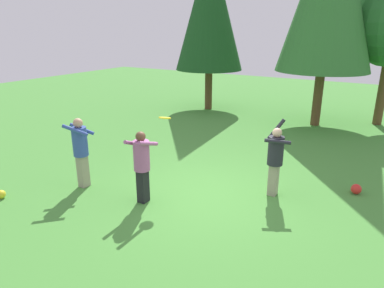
{
  "coord_description": "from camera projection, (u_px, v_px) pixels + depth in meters",
  "views": [
    {
      "loc": [
        3.39,
        -6.21,
        3.57
      ],
      "look_at": [
        -0.45,
        0.25,
        1.05
      ],
      "focal_mm": 32.31,
      "sensor_mm": 36.0,
      "label": 1
    }
  ],
  "objects": [
    {
      "name": "ground_plane",
      "position": [
        203.0,
        194.0,
        7.84
      ],
      "size": [
        40.0,
        40.0,
        0.0
      ],
      "primitive_type": "plane",
      "color": "#478C38"
    },
    {
      "name": "person_thrower",
      "position": [
        275.0,
        156.0,
        7.53
      ],
      "size": [
        0.61,
        0.62,
        1.72
      ],
      "rotation": [
        0.0,
        0.0,
        -2.74
      ],
      "color": "gray",
      "rests_on": "ground_plane"
    },
    {
      "name": "person_catcher",
      "position": [
        80.0,
        147.0,
        7.92
      ],
      "size": [
        0.72,
        0.69,
        1.66
      ],
      "rotation": [
        0.0,
        0.0,
        0.48
      ],
      "color": "gray",
      "rests_on": "ground_plane"
    },
    {
      "name": "person_bystander",
      "position": [
        142.0,
        161.0,
        7.21
      ],
      "size": [
        0.52,
        0.57,
        1.58
      ],
      "rotation": [
        0.0,
        0.0,
        1.5
      ],
      "color": "black",
      "rests_on": "ground_plane"
    },
    {
      "name": "frisbee",
      "position": [
        165.0,
        118.0,
        7.58
      ],
      "size": [
        0.31,
        0.31,
        0.08
      ],
      "color": "yellow"
    },
    {
      "name": "ball_yellow",
      "position": [
        1.0,
        194.0,
        7.61
      ],
      "size": [
        0.19,
        0.19,
        0.19
      ],
      "primitive_type": "sphere",
      "color": "yellow",
      "rests_on": "ground_plane"
    },
    {
      "name": "ball_red",
      "position": [
        356.0,
        189.0,
        7.81
      ],
      "size": [
        0.23,
        0.23,
        0.23
      ],
      "primitive_type": "sphere",
      "color": "red",
      "rests_on": "ground_plane"
    },
    {
      "name": "tree_left",
      "position": [
        210.0,
        8.0,
        14.75
      ],
      "size": [
        2.96,
        2.96,
        7.06
      ],
      "color": "brown",
      "rests_on": "ground_plane"
    }
  ]
}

